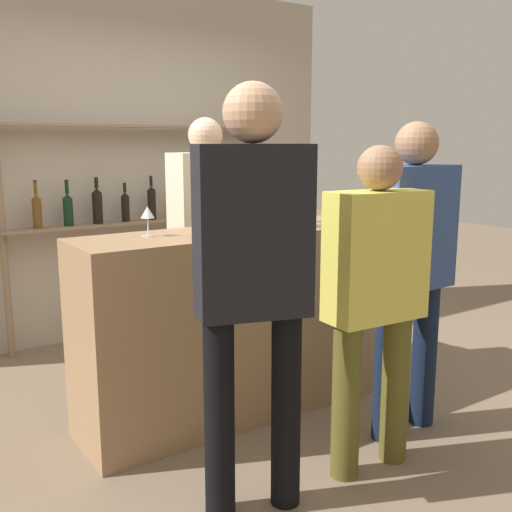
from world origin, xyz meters
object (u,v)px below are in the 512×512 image
(counter_bottle_2, at_px, (290,199))
(wine_glass, at_px, (148,214))
(server_behind_counter, at_px, (207,227))
(customer_center, at_px, (375,289))
(customer_right, at_px, (411,258))
(counter_bottle_1, at_px, (264,204))
(counter_bottle_0, at_px, (202,214))
(customer_left, at_px, (253,270))
(cork_jar, at_px, (283,212))

(counter_bottle_2, bearing_deg, wine_glass, -179.18)
(server_behind_counter, xyz_separation_m, customer_center, (0.01, -1.56, -0.11))
(customer_right, distance_m, customer_center, 0.46)
(counter_bottle_1, height_order, customer_right, customer_right)
(counter_bottle_1, bearing_deg, customer_center, -86.13)
(counter_bottle_0, relative_size, customer_right, 0.18)
(customer_right, relative_size, customer_left, 0.93)
(server_behind_counter, bearing_deg, counter_bottle_0, -35.87)
(wine_glass, bearing_deg, server_behind_counter, 41.34)
(cork_jar, relative_size, customer_left, 0.09)
(wine_glass, xyz_separation_m, customer_right, (1.12, -0.79, -0.23))
(server_behind_counter, bearing_deg, customer_left, -28.13)
(counter_bottle_1, xyz_separation_m, customer_left, (-0.60, -0.79, -0.16))
(customer_right, bearing_deg, counter_bottle_2, 11.04)
(server_behind_counter, bearing_deg, cork_jar, 2.92)
(server_behind_counter, relative_size, customer_center, 1.11)
(customer_left, bearing_deg, counter_bottle_2, -26.02)
(counter_bottle_2, bearing_deg, cork_jar, -139.09)
(wine_glass, xyz_separation_m, customer_center, (0.70, -0.96, -0.30))
(cork_jar, bearing_deg, counter_bottle_0, -176.39)
(counter_bottle_0, height_order, customer_left, customer_left)
(counter_bottle_1, bearing_deg, customer_right, -53.62)
(counter_bottle_2, relative_size, server_behind_counter, 0.22)
(server_behind_counter, xyz_separation_m, customer_left, (-0.64, -1.53, 0.06))
(customer_right, xyz_separation_m, server_behind_counter, (-0.44, 1.39, 0.03))
(counter_bottle_0, distance_m, server_behind_counter, 0.90)
(counter_bottle_0, xyz_separation_m, counter_bottle_1, (0.40, 0.01, 0.03))
(counter_bottle_1, height_order, customer_center, customer_center)
(counter_bottle_2, distance_m, cork_jar, 0.20)
(customer_left, bearing_deg, wine_glass, 20.41)
(counter_bottle_0, xyz_separation_m, counter_bottle_2, (0.69, 0.16, 0.03))
(cork_jar, bearing_deg, counter_bottle_2, 40.91)
(counter_bottle_0, height_order, counter_bottle_2, counter_bottle_2)
(customer_right, relative_size, server_behind_counter, 0.97)
(counter_bottle_1, xyz_separation_m, server_behind_counter, (0.05, 0.74, -0.22))
(server_behind_counter, height_order, customer_center, server_behind_counter)
(wine_glass, bearing_deg, customer_left, -87.25)
(cork_jar, bearing_deg, counter_bottle_1, -171.27)
(counter_bottle_1, height_order, customer_left, customer_left)
(customer_center, bearing_deg, server_behind_counter, 4.07)
(counter_bottle_1, distance_m, customer_right, 0.85)
(counter_bottle_2, height_order, server_behind_counter, server_behind_counter)
(counter_bottle_0, xyz_separation_m, server_behind_counter, (0.45, 0.75, -0.19))
(wine_glass, height_order, customer_center, customer_center)
(counter_bottle_1, xyz_separation_m, counter_bottle_2, (0.29, 0.15, 0.00))
(cork_jar, xyz_separation_m, customer_left, (-0.75, -0.81, -0.10))
(cork_jar, distance_m, server_behind_counter, 0.74)
(counter_bottle_0, distance_m, counter_bottle_1, 0.40)
(counter_bottle_2, bearing_deg, customer_right, -76.86)
(counter_bottle_0, xyz_separation_m, customer_right, (0.88, -0.64, -0.23))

